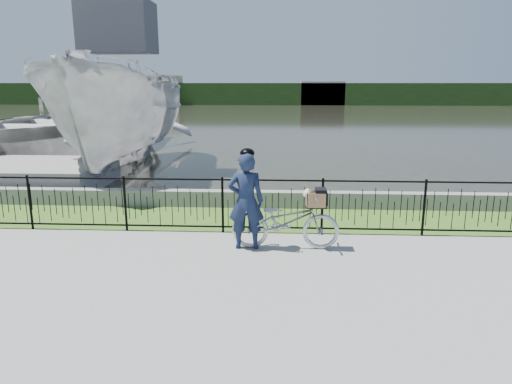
# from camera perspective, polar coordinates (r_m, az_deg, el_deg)

# --- Properties ---
(ground) EXTENTS (120.00, 120.00, 0.00)m
(ground) POSITION_cam_1_polar(r_m,az_deg,el_deg) (7.82, 1.79, -8.89)
(ground) COLOR gray
(ground) RESTS_ON ground
(grass_strip) EXTENTS (60.00, 2.00, 0.01)m
(grass_strip) POSITION_cam_1_polar(r_m,az_deg,el_deg) (10.27, 2.11, -3.35)
(grass_strip) COLOR #3E641F
(grass_strip) RESTS_ON ground
(water) EXTENTS (120.00, 120.00, 0.00)m
(water) POSITION_cam_1_polar(r_m,az_deg,el_deg) (40.34, 2.82, 9.20)
(water) COLOR #27271E
(water) RESTS_ON ground
(quay_wall) EXTENTS (60.00, 0.30, 0.40)m
(quay_wall) POSITION_cam_1_polar(r_m,az_deg,el_deg) (11.18, 2.20, -0.91)
(quay_wall) COLOR gray
(quay_wall) RESTS_ON ground
(fence) EXTENTS (14.00, 0.06, 1.15)m
(fence) POSITION_cam_1_polar(r_m,az_deg,el_deg) (9.15, 2.03, -1.74)
(fence) COLOR black
(fence) RESTS_ON ground
(far_treeline) EXTENTS (120.00, 6.00, 3.00)m
(far_treeline) POSITION_cam_1_polar(r_m,az_deg,el_deg) (67.25, 2.94, 12.17)
(far_treeline) COLOR #254219
(far_treeline) RESTS_ON ground
(far_building_left) EXTENTS (8.00, 4.00, 4.00)m
(far_building_left) POSITION_cam_1_polar(r_m,az_deg,el_deg) (67.71, -12.85, 12.30)
(far_building_left) COLOR #A59585
(far_building_left) RESTS_ON ground
(far_building_right) EXTENTS (6.00, 3.00, 3.20)m
(far_building_right) POSITION_cam_1_polar(r_m,az_deg,el_deg) (66.01, 8.27, 12.12)
(far_building_right) COLOR #A59585
(far_building_right) RESTS_ON ground
(bicycle_rig) EXTENTS (1.96, 0.68, 1.15)m
(bicycle_rig) POSITION_cam_1_polar(r_m,az_deg,el_deg) (8.36, 3.78, -3.61)
(bicycle_rig) COLOR #A7AAB3
(bicycle_rig) RESTS_ON ground
(cyclist) EXTENTS (0.67, 0.47, 1.85)m
(cyclist) POSITION_cam_1_polar(r_m,az_deg,el_deg) (8.25, -1.26, -1.00)
(cyclist) COLOR #151F3A
(cyclist) RESTS_ON ground
(boat_near) EXTENTS (4.21, 9.85, 5.52)m
(boat_near) POSITION_cam_1_polar(r_m,az_deg,el_deg) (16.08, -16.23, 9.39)
(boat_near) COLOR #AFAFAF
(boat_near) RESTS_ON water
(boat_far) EXTENTS (9.38, 12.47, 2.45)m
(boat_far) POSITION_cam_1_polar(r_m,az_deg,el_deg) (21.80, -21.66, 7.91)
(boat_far) COLOR #AFAFAF
(boat_far) RESTS_ON water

